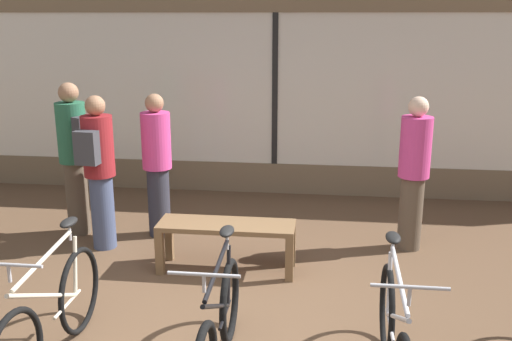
# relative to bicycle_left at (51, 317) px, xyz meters

# --- Properties ---
(ground_plane) EXTENTS (24.00, 24.00, 0.00)m
(ground_plane) POSITION_rel_bicycle_left_xyz_m (1.26, 0.50, -0.40)
(ground_plane) COLOR brown
(shop_back_wall) EXTENTS (12.00, 0.08, 3.20)m
(shop_back_wall) POSITION_rel_bicycle_left_xyz_m (1.26, 4.53, 1.24)
(shop_back_wall) COLOR #7A664C
(shop_back_wall) RESTS_ON ground_plane
(bicycle_left) EXTENTS (0.46, 1.74, 1.04)m
(bicycle_left) POSITION_rel_bicycle_left_xyz_m (0.00, 0.00, 0.00)
(bicycle_left) COLOR black
(bicycle_left) RESTS_ON ground_plane
(bicycle_center) EXTENTS (0.46, 1.66, 1.02)m
(bicycle_center) POSITION_rel_bicycle_left_xyz_m (1.26, 0.03, -0.02)
(bicycle_center) COLOR black
(bicycle_center) RESTS_ON ground_plane
(bicycle_right) EXTENTS (0.46, 1.72, 1.04)m
(bicycle_right) POSITION_rel_bicycle_left_xyz_m (2.50, 0.01, -0.01)
(bicycle_right) COLOR black
(bicycle_right) RESTS_ON ground_plane
(display_bench) EXTENTS (1.40, 0.44, 0.51)m
(display_bench) POSITION_rel_bicycle_left_xyz_m (1.01, 1.80, 0.02)
(display_bench) COLOR brown
(display_bench) RESTS_ON ground_plane
(customer_near_rack) EXTENTS (0.43, 0.43, 1.71)m
(customer_near_rack) POSITION_rel_bicycle_left_xyz_m (0.04, 2.67, 0.50)
(customer_near_rack) COLOR #2D2D38
(customer_near_rack) RESTS_ON ground_plane
(customer_by_window) EXTENTS (0.56, 0.49, 1.83)m
(customer_by_window) POSITION_rel_bicycle_left_xyz_m (-0.93, 2.61, 0.59)
(customer_by_window) COLOR brown
(customer_by_window) RESTS_ON ground_plane
(customer_mid_floor) EXTENTS (0.37, 0.51, 1.74)m
(customer_mid_floor) POSITION_rel_bicycle_left_xyz_m (-0.48, 2.21, 0.54)
(customer_mid_floor) COLOR #424C6B
(customer_mid_floor) RESTS_ON ground_plane
(customer_near_bench) EXTENTS (0.44, 0.44, 1.73)m
(customer_near_bench) POSITION_rel_bicycle_left_xyz_m (2.97, 2.61, 0.51)
(customer_near_bench) COLOR brown
(customer_near_bench) RESTS_ON ground_plane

